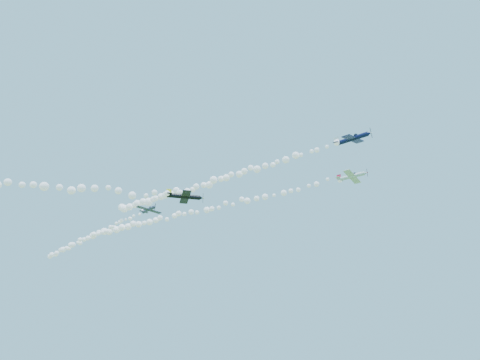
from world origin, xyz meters
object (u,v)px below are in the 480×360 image
Objects in this scene: plane_white at (352,176)px; plane_black at (185,197)px; plane_navy at (353,138)px; plane_grey at (149,209)px.

plane_white reaches higher than plane_black.
plane_black is (-27.06, -15.59, -9.71)m from plane_navy.
plane_grey is 30.56m from plane_black.
plane_grey is (-48.01, -15.03, -1.76)m from plane_white.
plane_white is at bearing 114.29° from plane_navy.
plane_navy is 54.10m from plane_grey.
plane_grey is (-53.93, -2.35, -3.66)m from plane_navy.
plane_grey is at bearing -178.22° from plane_navy.
plane_navy is at bearing 12.69° from plane_grey.
plane_white is at bearing 27.58° from plane_grey.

